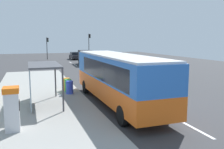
{
  "coord_description": "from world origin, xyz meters",
  "views": [
    {
      "loc": [
        -7.0,
        -14.83,
        4.17
      ],
      "look_at": [
        -1.0,
        2.45,
        1.5
      ],
      "focal_mm": 39.02,
      "sensor_mm": 36.0,
      "label": 1
    }
  ],
  "objects_px": {
    "bus": "(117,76)",
    "traffic_light_near_side": "(89,42)",
    "bus_shelter": "(39,74)",
    "sedan_near": "(75,56)",
    "white_van": "(87,56)",
    "recycling_bin_blue": "(70,87)",
    "recycling_bin_orange": "(67,84)",
    "ticket_machine": "(12,109)",
    "recycling_bin_green": "(68,86)",
    "traffic_light_far_side": "(47,45)"
  },
  "relations": [
    {
      "from": "bus",
      "to": "bus_shelter",
      "type": "xyz_separation_m",
      "value": [
        -4.7,
        0.87,
        0.25
      ]
    },
    {
      "from": "recycling_bin_blue",
      "to": "ticket_machine",
      "type": "bearing_deg",
      "value": -118.81
    },
    {
      "from": "traffic_light_near_side",
      "to": "bus_shelter",
      "type": "distance_m",
      "value": 37.49
    },
    {
      "from": "bus",
      "to": "bus_shelter",
      "type": "distance_m",
      "value": 4.79
    },
    {
      "from": "white_van",
      "to": "traffic_light_near_side",
      "type": "distance_m",
      "value": 12.19
    },
    {
      "from": "ticket_machine",
      "to": "bus_shelter",
      "type": "distance_m",
      "value": 4.37
    },
    {
      "from": "sedan_near",
      "to": "traffic_light_near_side",
      "type": "height_order",
      "value": "traffic_light_near_side"
    },
    {
      "from": "sedan_near",
      "to": "bus_shelter",
      "type": "distance_m",
      "value": 36.07
    },
    {
      "from": "white_van",
      "to": "sedan_near",
      "type": "xyz_separation_m",
      "value": [
        0.1,
        10.98,
        -0.55
      ]
    },
    {
      "from": "bus",
      "to": "sedan_near",
      "type": "relative_size",
      "value": 2.5
    },
    {
      "from": "white_van",
      "to": "sedan_near",
      "type": "bearing_deg",
      "value": 89.48
    },
    {
      "from": "recycling_bin_orange",
      "to": "traffic_light_near_side",
      "type": "xyz_separation_m",
      "value": [
        9.7,
        31.71,
        2.85
      ]
    },
    {
      "from": "sedan_near",
      "to": "recycling_bin_blue",
      "type": "xyz_separation_m",
      "value": [
        -6.5,
        -32.56,
        -0.14
      ]
    },
    {
      "from": "ticket_machine",
      "to": "traffic_light_near_side",
      "type": "xyz_separation_m",
      "value": [
        13.25,
        39.57,
        2.34
      ]
    },
    {
      "from": "recycling_bin_blue",
      "to": "traffic_light_far_side",
      "type": "distance_m",
      "value": 34.01
    },
    {
      "from": "white_van",
      "to": "sedan_near",
      "type": "height_order",
      "value": "white_van"
    },
    {
      "from": "white_van",
      "to": "sedan_near",
      "type": "relative_size",
      "value": 1.19
    },
    {
      "from": "recycling_bin_green",
      "to": "bus_shelter",
      "type": "bearing_deg",
      "value": -125.39
    },
    {
      "from": "bus",
      "to": "traffic_light_near_side",
      "type": "relative_size",
      "value": 2.08
    },
    {
      "from": "recycling_bin_orange",
      "to": "traffic_light_near_side",
      "type": "distance_m",
      "value": 33.28
    },
    {
      "from": "recycling_bin_blue",
      "to": "recycling_bin_orange",
      "type": "xyz_separation_m",
      "value": [
        0.0,
        1.4,
        0.0
      ]
    },
    {
      "from": "recycling_bin_blue",
      "to": "recycling_bin_green",
      "type": "bearing_deg",
      "value": 90.0
    },
    {
      "from": "ticket_machine",
      "to": "traffic_light_near_side",
      "type": "distance_m",
      "value": 41.8
    },
    {
      "from": "traffic_light_near_side",
      "to": "traffic_light_far_side",
      "type": "bearing_deg",
      "value": 174.68
    },
    {
      "from": "bus",
      "to": "traffic_light_near_side",
      "type": "height_order",
      "value": "traffic_light_near_side"
    },
    {
      "from": "white_van",
      "to": "bus_shelter",
      "type": "height_order",
      "value": "bus_shelter"
    },
    {
      "from": "recycling_bin_green",
      "to": "traffic_light_far_side",
      "type": "xyz_separation_m",
      "value": [
        1.11,
        33.21,
        2.36
      ]
    },
    {
      "from": "sedan_near",
      "to": "traffic_light_near_side",
      "type": "xyz_separation_m",
      "value": [
        3.2,
        0.55,
        2.72
      ]
    },
    {
      "from": "ticket_machine",
      "to": "recycling_bin_green",
      "type": "relative_size",
      "value": 2.04
    },
    {
      "from": "recycling_bin_orange",
      "to": "traffic_light_far_side",
      "type": "xyz_separation_m",
      "value": [
        1.11,
        32.51,
        2.36
      ]
    },
    {
      "from": "recycling_bin_blue",
      "to": "sedan_near",
      "type": "bearing_deg",
      "value": 78.71
    },
    {
      "from": "traffic_light_far_side",
      "to": "traffic_light_near_side",
      "type": "bearing_deg",
      "value": -5.32
    },
    {
      "from": "traffic_light_far_side",
      "to": "bus",
      "type": "bearing_deg",
      "value": -87.87
    },
    {
      "from": "sedan_near",
      "to": "bus",
      "type": "bearing_deg",
      "value": -96.39
    },
    {
      "from": "white_van",
      "to": "recycling_bin_orange",
      "type": "height_order",
      "value": "white_van"
    },
    {
      "from": "bus_shelter",
      "to": "sedan_near",
      "type": "bearing_deg",
      "value": 76.01
    },
    {
      "from": "ticket_machine",
      "to": "traffic_light_far_side",
      "type": "bearing_deg",
      "value": 83.41
    },
    {
      "from": "recycling_bin_green",
      "to": "traffic_light_near_side",
      "type": "height_order",
      "value": "traffic_light_near_side"
    },
    {
      "from": "bus",
      "to": "ticket_machine",
      "type": "bearing_deg",
      "value": -152.28
    },
    {
      "from": "white_van",
      "to": "traffic_light_near_side",
      "type": "height_order",
      "value": "traffic_light_near_side"
    },
    {
      "from": "bus",
      "to": "white_van",
      "type": "height_order",
      "value": "bus"
    },
    {
      "from": "recycling_bin_blue",
      "to": "traffic_light_near_side",
      "type": "xyz_separation_m",
      "value": [
        9.7,
        33.11,
        2.85
      ]
    },
    {
      "from": "recycling_bin_blue",
      "to": "bus_shelter",
      "type": "distance_m",
      "value": 3.58
    },
    {
      "from": "traffic_light_near_side",
      "to": "bus_shelter",
      "type": "xyz_separation_m",
      "value": [
        -11.91,
        -35.52,
        -1.41
      ]
    },
    {
      "from": "recycling_bin_green",
      "to": "traffic_light_near_side",
      "type": "distance_m",
      "value": 33.95
    },
    {
      "from": "recycling_bin_blue",
      "to": "bus",
      "type": "bearing_deg",
      "value": -52.89
    },
    {
      "from": "bus",
      "to": "recycling_bin_blue",
      "type": "bearing_deg",
      "value": 127.11
    },
    {
      "from": "bus",
      "to": "traffic_light_near_side",
      "type": "xyz_separation_m",
      "value": [
        7.21,
        36.39,
        1.66
      ]
    },
    {
      "from": "white_van",
      "to": "recycling_bin_blue",
      "type": "bearing_deg",
      "value": -106.52
    },
    {
      "from": "ticket_machine",
      "to": "traffic_light_near_side",
      "type": "height_order",
      "value": "traffic_light_near_side"
    }
  ]
}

